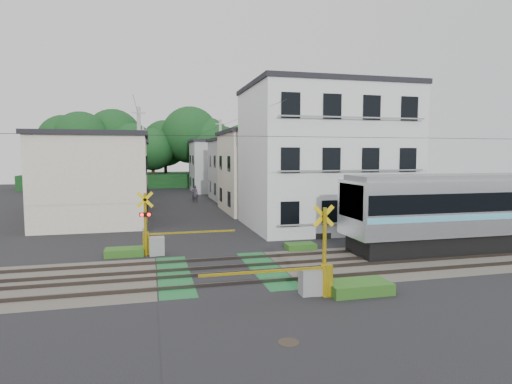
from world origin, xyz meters
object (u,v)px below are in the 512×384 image
object	(u,v)px
crossing_signal_near	(313,275)
apartment_block	(324,157)
pedestrian	(195,194)
manhole_cover	(289,343)
crossing_signal_far	(155,241)

from	to	relation	value
crossing_signal_near	apartment_block	distance (m)	14.95
pedestrian	manhole_cover	size ratio (longest dim) A/B	3.16
manhole_cover	pedestrian	bearing A→B (deg)	88.29
pedestrian	apartment_block	bearing A→B (deg)	119.49
crossing_signal_near	pedestrian	xyz separation A→B (m)	(-1.02, 29.30, 0.16)
crossing_signal_near	pedestrian	bearing A→B (deg)	91.99
crossing_signal_far	apartment_block	size ratio (longest dim) A/B	0.46
manhole_cover	crossing_signal_near	bearing A→B (deg)	59.20
crossing_signal_near	crossing_signal_far	world-z (taller)	same
apartment_block	crossing_signal_far	bearing A→B (deg)	-152.22
crossing_signal_near	pedestrian	distance (m)	29.32
apartment_block	pedestrian	distance (m)	17.98
crossing_signal_near	crossing_signal_far	bearing A→B (deg)	125.29
crossing_signal_far	pedestrian	size ratio (longest dim) A/B	2.70
apartment_block	crossing_signal_near	bearing A→B (deg)	-114.22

